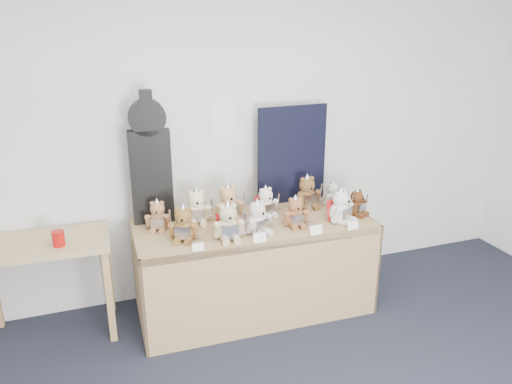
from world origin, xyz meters
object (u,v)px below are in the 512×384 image
object	(u,v)px
teddy_front_centre	(258,219)
teddy_front_far_right	(341,207)
teddy_front_far_left	(184,225)
teddy_back_centre_left	(228,204)
teddy_front_right	(295,213)
teddy_back_far_left	(158,216)
teddy_front_left	(228,223)
teddy_back_left	(197,208)
guitar_case	(150,160)
teddy_back_right	(307,193)
display_table	(257,245)
red_cup	(58,238)
teddy_front_end	(357,204)
teddy_back_end	(333,195)
side_table	(45,257)
teddy_back_centre_right	(266,203)

from	to	relation	value
teddy_front_centre	teddy_front_far_right	world-z (taller)	teddy_front_far_right
teddy_front_far_left	teddy_back_centre_left	distance (m)	0.49
teddy_front_right	teddy_back_far_left	bearing A→B (deg)	167.07
teddy_front_far_left	teddy_front_left	bearing A→B (deg)	3.87
teddy_front_far_left	teddy_back_left	bearing A→B (deg)	80.12
guitar_case	teddy_back_right	xyz separation A→B (m)	(1.26, -0.12, -0.38)
display_table	red_cup	size ratio (longest dim) A/B	16.54
red_cup	teddy_back_far_left	size ratio (longest dim) A/B	0.44
teddy_front_left	teddy_front_far_right	distance (m)	0.92
teddy_front_far_left	teddy_front_end	xyz separation A→B (m)	(1.42, 0.00, -0.02)
teddy_back_right	teddy_back_far_left	bearing A→B (deg)	176.40
teddy_front_left	teddy_back_centre_left	size ratio (longest dim) A/B	0.97
teddy_back_right	teddy_back_end	distance (m)	0.23
teddy_back_left	teddy_back_right	bearing A→B (deg)	8.42
teddy_front_left	teddy_front_end	distance (m)	1.12
teddy_back_left	teddy_back_right	xyz separation A→B (m)	(0.95, 0.01, 0.00)
guitar_case	teddy_front_left	distance (m)	0.78
red_cup	teddy_front_far_left	distance (m)	0.88
teddy_front_right	side_table	bearing A→B (deg)	172.35
guitar_case	teddy_back_end	size ratio (longest dim) A/B	4.54
teddy_front_right	teddy_back_far_left	size ratio (longest dim) A/B	1.04
teddy_front_far_right	teddy_back_far_left	bearing A→B (deg)	134.08
guitar_case	red_cup	distance (m)	0.86
teddy_front_far_left	teddy_front_left	world-z (taller)	teddy_front_left
side_table	teddy_back_centre_right	xyz separation A→B (m)	(1.69, -0.07, 0.24)
teddy_back_centre_left	teddy_back_far_left	size ratio (longest dim) A/B	1.24
teddy_front_right	teddy_back_left	distance (m)	0.77
teddy_back_end	teddy_back_far_left	distance (m)	1.49
guitar_case	teddy_front_left	size ratio (longest dim) A/B	3.31
teddy_front_left	teddy_back_far_left	world-z (taller)	teddy_front_left
teddy_front_end	teddy_back_left	bearing A→B (deg)	142.30
red_cup	teddy_front_far_right	distance (m)	2.10
teddy_front_far_right	teddy_back_centre_right	xyz separation A→B (m)	(-0.50, 0.32, -0.01)
teddy_front_far_left	teddy_back_end	xyz separation A→B (m)	(1.34, 0.27, -0.03)
teddy_back_right	side_table	bearing A→B (deg)	173.89
teddy_front_right	teddy_back_centre_right	bearing A→B (deg)	118.60
teddy_back_end	teddy_back_far_left	xyz separation A→B (m)	(-1.49, -0.02, 0.01)
teddy_back_right	teddy_back_left	bearing A→B (deg)	175.36
teddy_front_end	teddy_front_right	bearing A→B (deg)	159.20
teddy_front_left	teddy_front_far_right	bearing A→B (deg)	4.62
teddy_front_far_left	teddy_back_end	size ratio (longest dim) A/B	1.29
teddy_front_right	red_cup	bearing A→B (deg)	175.38
display_table	teddy_back_centre_left	size ratio (longest dim) A/B	5.86
teddy_front_end	teddy_back_centre_right	size ratio (longest dim) A/B	0.91
teddy_front_centre	teddy_front_right	bearing A→B (deg)	-14.22
side_table	teddy_front_far_left	size ratio (longest dim) A/B	3.25
teddy_back_centre_left	teddy_back_right	size ratio (longest dim) A/B	1.04
teddy_front_left	teddy_front_right	size ratio (longest dim) A/B	1.15
display_table	teddy_back_far_left	xyz separation A→B (m)	(-0.73, 0.19, 0.27)
teddy_front_right	teddy_front_far_right	distance (m)	0.37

